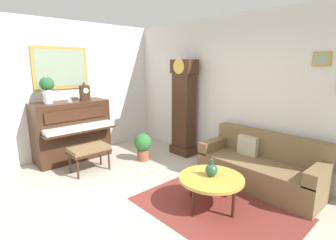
% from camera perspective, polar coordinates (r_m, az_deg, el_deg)
% --- Properties ---
extents(ground_plane, '(6.40, 6.00, 0.10)m').
position_cam_1_polar(ground_plane, '(3.88, -9.19, -18.54)').
color(ground_plane, '#B2A899').
extents(wall_left, '(0.13, 4.90, 2.80)m').
position_cam_1_polar(wall_left, '(5.72, -24.38, 6.05)').
color(wall_left, silver).
rests_on(wall_left, ground_plane).
extents(wall_back, '(5.30, 0.13, 2.80)m').
position_cam_1_polar(wall_back, '(5.07, 13.52, 6.03)').
color(wall_back, silver).
rests_on(wall_back, ground_plane).
extents(area_rug, '(2.10, 1.50, 0.01)m').
position_cam_1_polar(area_rug, '(3.77, 10.66, -18.71)').
color(area_rug, maroon).
rests_on(area_rug, ground_plane).
extents(piano, '(0.87, 1.44, 1.20)m').
position_cam_1_polar(piano, '(5.58, -20.53, -2.17)').
color(piano, '#3D2316').
rests_on(piano, ground_plane).
extents(piano_bench, '(0.42, 0.70, 0.48)m').
position_cam_1_polar(piano_bench, '(4.88, -17.13, -6.44)').
color(piano_bench, '#3D2316').
rests_on(piano_bench, ground_plane).
extents(grandfather_clock, '(0.52, 0.34, 2.03)m').
position_cam_1_polar(grandfather_clock, '(5.46, 3.48, 2.15)').
color(grandfather_clock, '#3D2316').
rests_on(grandfather_clock, ground_plane).
extents(couch, '(1.90, 0.80, 0.84)m').
position_cam_1_polar(couch, '(4.47, 19.89, -9.70)').
color(couch, brown).
rests_on(couch, ground_plane).
extents(coffee_table, '(0.88, 0.88, 0.44)m').
position_cam_1_polar(coffee_table, '(3.62, 9.62, -12.82)').
color(coffee_table, gold).
rests_on(coffee_table, ground_plane).
extents(mantel_clock, '(0.13, 0.18, 0.38)m').
position_cam_1_polar(mantel_clock, '(5.58, -18.03, 5.98)').
color(mantel_clock, '#3D2316').
rests_on(mantel_clock, piano).
extents(flower_vase, '(0.26, 0.26, 0.58)m').
position_cam_1_polar(flower_vase, '(5.30, -25.29, 6.65)').
color(flower_vase, silver).
rests_on(flower_vase, piano).
extents(teacup, '(0.12, 0.12, 0.06)m').
position_cam_1_polar(teacup, '(5.39, -21.08, 3.97)').
color(teacup, '#ADC6D6').
rests_on(teacup, piano).
extents(green_jug, '(0.17, 0.17, 0.24)m').
position_cam_1_polar(green_jug, '(3.61, 9.63, -10.87)').
color(green_jug, '#234C33').
rests_on(green_jug, coffee_table).
extents(potted_plant, '(0.36, 0.36, 0.56)m').
position_cam_1_polar(potted_plant, '(5.25, -5.59, -5.54)').
color(potted_plant, '#935138').
rests_on(potted_plant, ground_plane).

